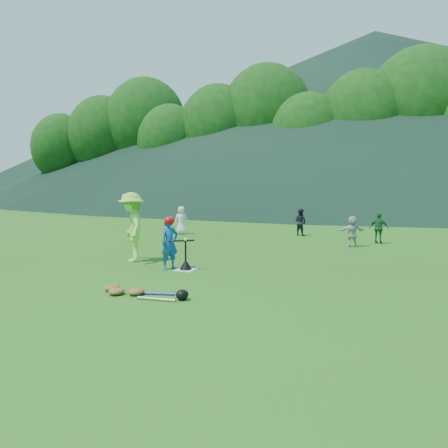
% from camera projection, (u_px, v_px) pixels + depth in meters
% --- Properties ---
extents(ground, '(120.00, 120.00, 0.00)m').
position_uv_depth(ground, '(186.00, 270.00, 10.37)').
color(ground, '#285814').
rests_on(ground, ground).
extents(home_plate, '(0.45, 0.45, 0.02)m').
position_uv_depth(home_plate, '(186.00, 270.00, 10.37)').
color(home_plate, silver).
rests_on(home_plate, ground).
extents(baseball, '(0.08, 0.08, 0.08)m').
position_uv_depth(baseball, '(185.00, 239.00, 10.31)').
color(baseball, white).
rests_on(baseball, batting_tee).
extents(batter_child, '(0.49, 0.54, 1.25)m').
position_uv_depth(batter_child, '(170.00, 243.00, 10.45)').
color(batter_child, '#154B91').
rests_on(batter_child, ground).
extents(adult_coach, '(1.27, 1.35, 1.84)m').
position_uv_depth(adult_coach, '(132.00, 227.00, 11.48)').
color(adult_coach, '#92ED45').
rests_on(adult_coach, ground).
extents(fielder_a, '(0.67, 0.57, 1.16)m').
position_uv_depth(fielder_a, '(181.00, 220.00, 18.05)').
color(fielder_a, silver).
rests_on(fielder_a, ground).
extents(fielder_b, '(0.64, 0.58, 1.09)m').
position_uv_depth(fielder_b, '(300.00, 222.00, 17.58)').
color(fielder_b, black).
rests_on(fielder_b, ground).
extents(fielder_c, '(0.67, 0.39, 1.08)m').
position_uv_depth(fielder_c, '(379.00, 228.00, 15.12)').
color(fielder_c, '#1C5E2B').
rests_on(fielder_c, ground).
extents(fielder_d, '(0.97, 0.76, 1.02)m').
position_uv_depth(fielder_d, '(352.00, 231.00, 14.32)').
color(fielder_d, '#BBBBBB').
rests_on(fielder_d, ground).
extents(batting_tee, '(0.30, 0.30, 0.68)m').
position_uv_depth(batting_tee, '(186.00, 265.00, 10.36)').
color(batting_tee, black).
rests_on(batting_tee, home_plate).
extents(batter_gear, '(0.72, 0.30, 0.61)m').
position_uv_depth(batter_gear, '(170.00, 222.00, 10.40)').
color(batter_gear, red).
rests_on(batter_gear, ground).
extents(equipment_pile, '(1.80, 0.56, 0.19)m').
position_uv_depth(equipment_pile, '(136.00, 292.00, 8.00)').
color(equipment_pile, olive).
rests_on(equipment_pile, ground).
extents(outfield_fence, '(70.07, 0.08, 1.33)m').
position_uv_depth(outfield_fence, '(336.00, 202.00, 36.29)').
color(outfield_fence, gray).
rests_on(outfield_fence, ground).
extents(tree_line, '(70.04, 11.40, 14.82)m').
position_uv_depth(tree_line, '(347.00, 120.00, 40.97)').
color(tree_line, '#382314').
rests_on(tree_line, ground).
extents(distant_hills, '(155.00, 140.00, 32.00)m').
position_uv_depth(distant_hills, '(332.00, 121.00, 87.73)').
color(distant_hills, black).
rests_on(distant_hills, ground).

